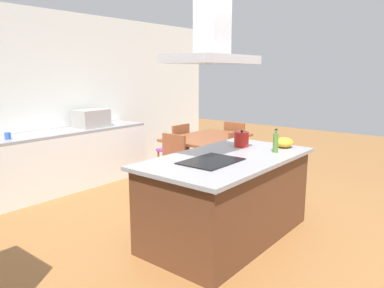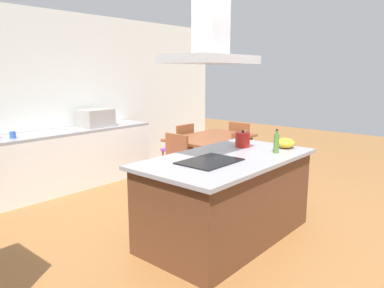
{
  "view_description": "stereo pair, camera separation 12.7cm",
  "coord_description": "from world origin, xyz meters",
  "px_view_note": "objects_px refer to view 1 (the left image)",
  "views": [
    {
      "loc": [
        -3.18,
        -2.08,
        1.78
      ],
      "look_at": [
        -0.11,
        0.4,
        1.0
      ],
      "focal_mm": 34.43,
      "sensor_mm": 36.0,
      "label": 1
    },
    {
      "loc": [
        -3.09,
        -2.18,
        1.78
      ],
      "look_at": [
        -0.11,
        0.4,
        1.0
      ],
      "focal_mm": 34.43,
      "sensor_mm": 36.0,
      "label": 2
    }
  ],
  "objects_px": {
    "cooktop": "(211,161)",
    "chair_facing_island": "(242,157)",
    "mixing_bowl": "(284,143)",
    "dining_table": "(207,141)",
    "chair_at_left_end": "(169,161)",
    "tea_kettle": "(241,139)",
    "chair_at_right_end": "(237,143)",
    "chair_facing_back_wall": "(176,146)",
    "olive_oil_bottle": "(276,142)",
    "countertop_microwave": "(91,118)",
    "coffee_mug_blue": "(8,136)",
    "range_hood": "(212,36)"
  },
  "relations": [
    {
      "from": "tea_kettle",
      "to": "olive_oil_bottle",
      "type": "bearing_deg",
      "value": -94.32
    },
    {
      "from": "coffee_mug_blue",
      "to": "chair_facing_island",
      "type": "bearing_deg",
      "value": -39.37
    },
    {
      "from": "cooktop",
      "to": "countertop_microwave",
      "type": "xyz_separation_m",
      "value": [
        0.68,
        2.88,
        0.13
      ]
    },
    {
      "from": "chair_at_left_end",
      "to": "tea_kettle",
      "type": "bearing_deg",
      "value": -93.84
    },
    {
      "from": "dining_table",
      "to": "chair_facing_island",
      "type": "distance_m",
      "value": 0.68
    },
    {
      "from": "olive_oil_bottle",
      "to": "range_hood",
      "type": "height_order",
      "value": "range_hood"
    },
    {
      "from": "mixing_bowl",
      "to": "chair_at_right_end",
      "type": "xyz_separation_m",
      "value": [
        1.65,
        1.67,
        -0.45
      ]
    },
    {
      "from": "mixing_bowl",
      "to": "dining_table",
      "type": "distance_m",
      "value": 1.84
    },
    {
      "from": "cooktop",
      "to": "chair_facing_back_wall",
      "type": "distance_m",
      "value": 2.8
    },
    {
      "from": "tea_kettle",
      "to": "mixing_bowl",
      "type": "height_order",
      "value": "tea_kettle"
    },
    {
      "from": "countertop_microwave",
      "to": "chair_at_left_end",
      "type": "xyz_separation_m",
      "value": [
        0.24,
        -1.47,
        -0.53
      ]
    },
    {
      "from": "chair_facing_back_wall",
      "to": "chair_at_right_end",
      "type": "distance_m",
      "value": 1.13
    },
    {
      "from": "countertop_microwave",
      "to": "range_hood",
      "type": "distance_m",
      "value": 3.14
    },
    {
      "from": "tea_kettle",
      "to": "dining_table",
      "type": "relative_size",
      "value": 0.16
    },
    {
      "from": "tea_kettle",
      "to": "dining_table",
      "type": "height_order",
      "value": "tea_kettle"
    },
    {
      "from": "coffee_mug_blue",
      "to": "chair_facing_back_wall",
      "type": "xyz_separation_m",
      "value": [
        2.52,
        -0.74,
        -0.44
      ]
    },
    {
      "from": "olive_oil_bottle",
      "to": "dining_table",
      "type": "height_order",
      "value": "olive_oil_bottle"
    },
    {
      "from": "dining_table",
      "to": "coffee_mug_blue",
      "type": "bearing_deg",
      "value": 150.89
    },
    {
      "from": "tea_kettle",
      "to": "mixing_bowl",
      "type": "xyz_separation_m",
      "value": [
        0.27,
        -0.42,
        -0.03
      ]
    },
    {
      "from": "dining_table",
      "to": "chair_at_right_end",
      "type": "relative_size",
      "value": 1.57
    },
    {
      "from": "coffee_mug_blue",
      "to": "chair_at_left_end",
      "type": "xyz_separation_m",
      "value": [
        1.61,
        -1.41,
        -0.44
      ]
    },
    {
      "from": "countertop_microwave",
      "to": "chair_facing_island",
      "type": "xyz_separation_m",
      "value": [
        1.15,
        -2.13,
        -0.53
      ]
    },
    {
      "from": "dining_table",
      "to": "chair_at_right_end",
      "type": "distance_m",
      "value": 0.93
    },
    {
      "from": "countertop_microwave",
      "to": "chair_at_right_end",
      "type": "relative_size",
      "value": 0.56
    },
    {
      "from": "chair_facing_island",
      "to": "chair_at_right_end",
      "type": "relative_size",
      "value": 1.0
    },
    {
      "from": "tea_kettle",
      "to": "countertop_microwave",
      "type": "xyz_separation_m",
      "value": [
        -0.16,
        2.72,
        0.05
      ]
    },
    {
      "from": "chair_at_left_end",
      "to": "chair_at_right_end",
      "type": "relative_size",
      "value": 1.0
    },
    {
      "from": "chair_facing_island",
      "to": "cooktop",
      "type": "bearing_deg",
      "value": -157.83
    },
    {
      "from": "tea_kettle",
      "to": "coffee_mug_blue",
      "type": "bearing_deg",
      "value": 119.85
    },
    {
      "from": "chair_facing_island",
      "to": "range_hood",
      "type": "bearing_deg",
      "value": -157.83
    },
    {
      "from": "olive_oil_bottle",
      "to": "chair_at_left_end",
      "type": "distance_m",
      "value": 1.79
    },
    {
      "from": "coffee_mug_blue",
      "to": "dining_table",
      "type": "xyz_separation_m",
      "value": [
        2.52,
        -1.41,
        -0.28
      ]
    },
    {
      "from": "chair_at_right_end",
      "to": "coffee_mug_blue",
      "type": "bearing_deg",
      "value": 157.77
    },
    {
      "from": "dining_table",
      "to": "countertop_microwave",
      "type": "bearing_deg",
      "value": 128.21
    },
    {
      "from": "olive_oil_bottle",
      "to": "countertop_microwave",
      "type": "relative_size",
      "value": 0.52
    },
    {
      "from": "chair_facing_island",
      "to": "chair_at_left_end",
      "type": "bearing_deg",
      "value": 143.99
    },
    {
      "from": "chair_facing_island",
      "to": "chair_at_right_end",
      "type": "xyz_separation_m",
      "value": [
        0.92,
        0.67,
        0.0
      ]
    },
    {
      "from": "olive_oil_bottle",
      "to": "mixing_bowl",
      "type": "height_order",
      "value": "olive_oil_bottle"
    },
    {
      "from": "cooktop",
      "to": "tea_kettle",
      "type": "bearing_deg",
      "value": 11.03
    },
    {
      "from": "coffee_mug_blue",
      "to": "cooktop",
      "type": "bearing_deg",
      "value": -76.29
    },
    {
      "from": "countertop_microwave",
      "to": "chair_at_right_end",
      "type": "xyz_separation_m",
      "value": [
        2.07,
        -1.47,
        -0.53
      ]
    },
    {
      "from": "cooktop",
      "to": "chair_facing_island",
      "type": "bearing_deg",
      "value": 22.17
    },
    {
      "from": "tea_kettle",
      "to": "mixing_bowl",
      "type": "relative_size",
      "value": 1.04
    },
    {
      "from": "chair_at_right_end",
      "to": "chair_facing_back_wall",
      "type": "bearing_deg",
      "value": 143.99
    },
    {
      "from": "tea_kettle",
      "to": "coffee_mug_blue",
      "type": "xyz_separation_m",
      "value": [
        -1.52,
        2.66,
        -0.04
      ]
    },
    {
      "from": "countertop_microwave",
      "to": "chair_facing_back_wall",
      "type": "relative_size",
      "value": 0.56
    },
    {
      "from": "cooktop",
      "to": "tea_kettle",
      "type": "xyz_separation_m",
      "value": [
        0.84,
        0.16,
        0.08
      ]
    },
    {
      "from": "mixing_bowl",
      "to": "chair_facing_island",
      "type": "xyz_separation_m",
      "value": [
        0.73,
        1.0,
        -0.45
      ]
    },
    {
      "from": "chair_facing_back_wall",
      "to": "chair_at_left_end",
      "type": "bearing_deg",
      "value": -143.99
    },
    {
      "from": "chair_facing_island",
      "to": "chair_facing_back_wall",
      "type": "bearing_deg",
      "value": 90.0
    }
  ]
}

